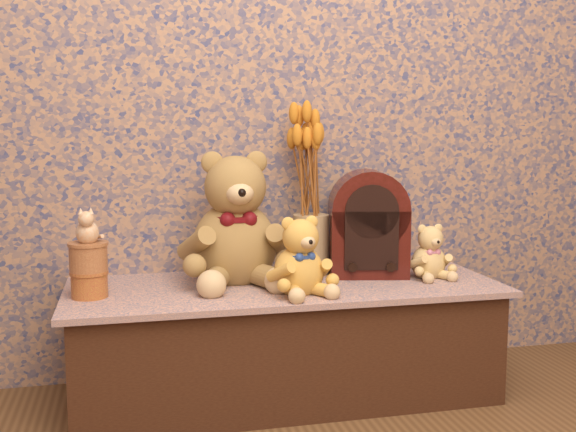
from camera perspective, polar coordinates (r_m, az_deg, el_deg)
name	(u,v)px	position (r m, az deg, el deg)	size (l,w,h in m)	color
display_shelf	(285,340)	(2.39, -0.28, -10.30)	(1.46, 0.58, 0.39)	#394A74
teddy_large	(234,212)	(2.34, -4.51, 0.33)	(0.38, 0.46, 0.48)	olive
teddy_medium	(299,252)	(2.18, 0.92, -3.03)	(0.21, 0.25, 0.27)	gold
teddy_small	(429,249)	(2.47, 11.70, -2.70)	(0.16, 0.19, 0.21)	tan
cathedral_radio	(368,223)	(2.47, 6.70, -0.56)	(0.28, 0.20, 0.38)	#3C120A
ceramic_vase	(311,244)	(2.47, 1.93, -2.39)	(0.13, 0.13, 0.22)	tan
dried_stalks	(311,153)	(2.44, 1.96, 5.33)	(0.23, 0.23, 0.45)	orange
biscuit_tin_lower	(89,285)	(2.24, -16.28, -5.52)	(0.11, 0.11, 0.08)	#C08D38
biscuit_tin_upper	(88,257)	(2.22, -16.36, -3.35)	(0.12, 0.12, 0.09)	tan
cat_figurine	(87,225)	(2.20, -16.46, -0.70)	(0.08, 0.09, 0.12)	silver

